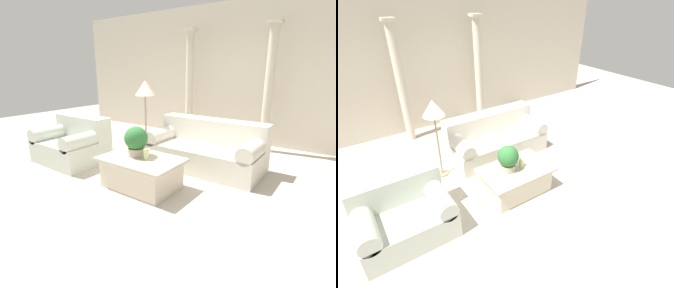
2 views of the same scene
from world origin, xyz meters
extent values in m
plane|color=#BCB2A3|center=(0.00, 0.00, 0.00)|extent=(16.00, 16.00, 0.00)
cube|color=beige|center=(0.00, 2.99, 1.60)|extent=(10.00, 0.06, 3.20)
cube|color=beige|center=(0.27, 0.84, 0.21)|extent=(2.02, 0.96, 0.42)
cube|color=beige|center=(0.27, 1.16, 0.64)|extent=(2.02, 0.34, 0.43)
cylinder|color=beige|center=(-0.60, 0.84, 0.51)|extent=(0.28, 0.96, 0.28)
cylinder|color=beige|center=(1.14, 0.84, 0.51)|extent=(0.28, 0.96, 0.28)
cube|color=beige|center=(-1.98, -0.32, 0.21)|extent=(1.26, 0.96, 0.42)
cube|color=beige|center=(-1.98, 0.00, 0.64)|extent=(1.26, 0.34, 0.43)
cylinder|color=beige|center=(-2.47, -0.32, 0.51)|extent=(0.28, 0.96, 0.28)
cylinder|color=beige|center=(-1.49, -0.32, 0.51)|extent=(0.28, 0.96, 0.28)
cube|color=beige|center=(-0.13, -0.40, 0.21)|extent=(1.06, 0.70, 0.43)
cube|color=#BCB398|center=(-0.13, -0.40, 0.45)|extent=(1.20, 0.79, 0.04)
cylinder|color=#B2A893|center=(-0.26, -0.36, 0.53)|extent=(0.26, 0.26, 0.12)
sphere|color=#2D6B33|center=(-0.26, -0.36, 0.74)|extent=(0.36, 0.36, 0.36)
cylinder|color=beige|center=(-0.02, -0.41, 0.55)|extent=(0.08, 0.08, 0.17)
cylinder|color=gray|center=(-1.02, 0.78, 0.01)|extent=(0.23, 0.23, 0.03)
cylinder|color=gray|center=(-1.02, 0.78, 0.63)|extent=(0.04, 0.04, 1.20)
cone|color=beige|center=(-1.02, 0.78, 1.37)|extent=(0.39, 0.39, 0.28)
cylinder|color=beige|center=(-1.08, 2.55, 1.29)|extent=(0.18, 0.18, 2.58)
cube|color=beige|center=(-1.08, 2.55, 2.61)|extent=(0.26, 0.26, 0.06)
cylinder|color=beige|center=(0.82, 2.55, 1.29)|extent=(0.18, 0.18, 2.58)
cube|color=beige|center=(0.82, 2.55, 2.61)|extent=(0.26, 0.26, 0.06)
camera|label=1|loc=(2.30, -3.15, 1.75)|focal=28.00mm
camera|label=2|loc=(-2.29, -3.31, 3.06)|focal=28.00mm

